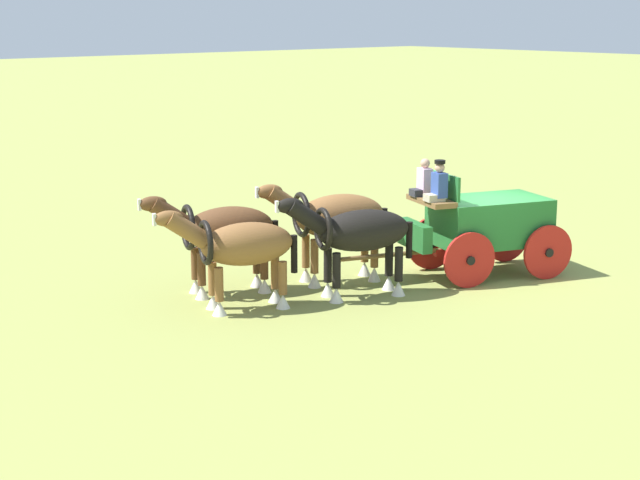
{
  "coord_description": "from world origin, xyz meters",
  "views": [
    {
      "loc": [
        17.9,
        14.8,
        6.02
      ],
      "look_at": [
        4.1,
        -1.26,
        1.2
      ],
      "focal_mm": 56.73,
      "sensor_mm": 36.0,
      "label": 1
    }
  ],
  "objects_px": {
    "draft_horse_rear_near": "(357,234)",
    "draft_horse_lead_near": "(240,247)",
    "draft_horse_rear_off": "(335,219)",
    "show_wagon": "(484,223)",
    "draft_horse_lead_off": "(223,232)"
  },
  "relations": [
    {
      "from": "draft_horse_rear_near",
      "to": "draft_horse_lead_near",
      "type": "height_order",
      "value": "draft_horse_rear_near"
    },
    {
      "from": "draft_horse_rear_off",
      "to": "draft_horse_rear_near",
      "type": "bearing_deg",
      "value": 70.02
    },
    {
      "from": "show_wagon",
      "to": "draft_horse_rear_near",
      "type": "distance_m",
      "value": 3.53
    },
    {
      "from": "show_wagon",
      "to": "draft_horse_rear_off",
      "type": "bearing_deg",
      "value": -29.93
    },
    {
      "from": "draft_horse_rear_off",
      "to": "draft_horse_lead_off",
      "type": "bearing_deg",
      "value": -19.25
    },
    {
      "from": "draft_horse_rear_off",
      "to": "draft_horse_lead_near",
      "type": "xyz_separation_m",
      "value": [
        2.9,
        0.36,
        -0.14
      ]
    },
    {
      "from": "show_wagon",
      "to": "draft_horse_rear_near",
      "type": "bearing_deg",
      "value": -8.63
    },
    {
      "from": "draft_horse_lead_off",
      "to": "draft_horse_lead_near",
      "type": "bearing_deg",
      "value": 70.15
    },
    {
      "from": "draft_horse_rear_near",
      "to": "draft_horse_lead_near",
      "type": "relative_size",
      "value": 1.04
    },
    {
      "from": "draft_horse_lead_near",
      "to": "draft_horse_lead_off",
      "type": "height_order",
      "value": "draft_horse_lead_off"
    },
    {
      "from": "draft_horse_rear_off",
      "to": "draft_horse_lead_off",
      "type": "xyz_separation_m",
      "value": [
        2.46,
        -0.86,
        -0.08
      ]
    },
    {
      "from": "draft_horse_rear_off",
      "to": "show_wagon",
      "type": "bearing_deg",
      "value": 150.07
    },
    {
      "from": "draft_horse_lead_near",
      "to": "draft_horse_rear_near",
      "type": "bearing_deg",
      "value": 160.75
    },
    {
      "from": "draft_horse_rear_off",
      "to": "draft_horse_lead_near",
      "type": "bearing_deg",
      "value": 7.16
    },
    {
      "from": "draft_horse_lead_near",
      "to": "draft_horse_rear_off",
      "type": "bearing_deg",
      "value": -172.84
    }
  ]
}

